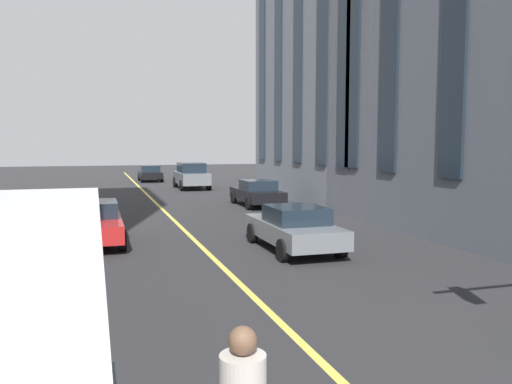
# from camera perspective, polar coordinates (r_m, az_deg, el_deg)

# --- Properties ---
(lane_centre_line) EXTENTS (80.00, 0.16, 0.01)m
(lane_centre_line) POSITION_cam_1_polar(r_m,az_deg,el_deg) (21.06, -8.50, -3.58)
(lane_centre_line) COLOR #D8C64C
(lane_centre_line) RESTS_ON ground_plane
(car_black_parked_b) EXTENTS (4.40, 1.95, 1.37)m
(car_black_parked_b) POSITION_cam_1_polar(r_m,az_deg,el_deg) (27.02, 0.12, -0.07)
(car_black_parked_b) COLOR black
(car_black_parked_b) RESTS_ON ground_plane
(car_grey_oncoming) EXTENTS (4.40, 1.95, 1.37)m
(car_grey_oncoming) POSITION_cam_1_polar(r_m,az_deg,el_deg) (15.87, 4.20, -3.90)
(car_grey_oncoming) COLOR slate
(car_grey_oncoming) RESTS_ON ground_plane
(car_grey_near) EXTENTS (4.70, 2.14, 1.88)m
(car_grey_near) POSITION_cam_1_polar(r_m,az_deg,el_deg) (37.73, -7.12, 1.82)
(car_grey_near) COLOR slate
(car_grey_near) RESTS_ON ground_plane
(car_black_far) EXTENTS (3.90, 1.89, 1.40)m
(car_black_far) POSITION_cam_1_polar(r_m,az_deg,el_deg) (45.68, -11.55, 2.02)
(car_black_far) COLOR black
(car_black_far) RESTS_ON ground_plane
(car_red_trailing) EXTENTS (4.40, 1.95, 1.37)m
(car_red_trailing) POSITION_cam_1_polar(r_m,az_deg,el_deg) (17.65, -17.55, -3.20)
(car_red_trailing) COLOR #B21E1E
(car_red_trailing) RESTS_ON ground_plane
(building_right_far) EXTENTS (15.69, 9.46, 15.78)m
(building_right_far) POSITION_cam_1_polar(r_m,az_deg,el_deg) (30.92, 13.02, 13.83)
(building_right_far) COLOR slate
(building_right_far) RESTS_ON ground_plane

